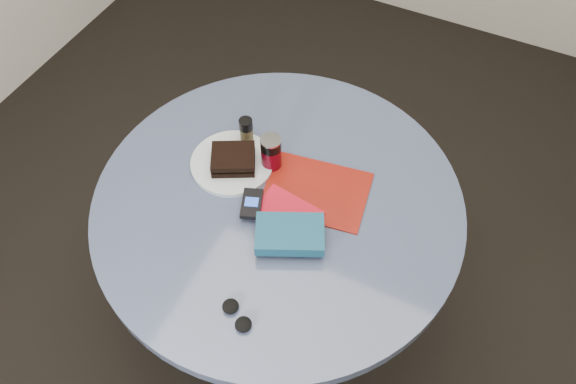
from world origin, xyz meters
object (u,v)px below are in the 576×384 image
at_px(novel, 290,234).
at_px(headphones, 237,315).
at_px(sandwich, 233,159).
at_px(mp3_player, 252,204).
at_px(magazine, 316,191).
at_px(plate, 232,163).
at_px(pepper_grinder, 246,131).
at_px(soda_can, 271,153).
at_px(table, 279,232).
at_px(red_book, 287,213).

height_order(novel, headphones, novel).
height_order(sandwich, mp3_player, sandwich).
bearing_deg(headphones, magazine, 87.90).
xyz_separation_m(mp3_player, headphones, (0.11, -0.28, -0.02)).
height_order(plate, pepper_grinder, pepper_grinder).
height_order(sandwich, soda_can, soda_can).
distance_m(novel, mp3_player, 0.14).
bearing_deg(table, mp3_player, -127.62).
bearing_deg(pepper_grinder, table, -39.87).
distance_m(table, headphones, 0.39).
distance_m(plate, magazine, 0.25).
xyz_separation_m(pepper_grinder, headphones, (0.24, -0.49, -0.03)).
distance_m(table, pepper_grinder, 0.31).
bearing_deg(headphones, red_book, 93.96).
bearing_deg(soda_can, mp3_player, -81.81).
bearing_deg(sandwich, headphones, -59.76).
height_order(red_book, mp3_player, mp3_player).
relative_size(red_book, headphones, 1.61).
xyz_separation_m(sandwich, novel, (0.25, -0.15, -0.00)).
bearing_deg(sandwich, mp3_player, -42.49).
distance_m(red_book, mp3_player, 0.10).
bearing_deg(pepper_grinder, soda_can, -24.43).
distance_m(pepper_grinder, novel, 0.36).
relative_size(sandwich, magazine, 0.55).
height_order(magazine, mp3_player, mp3_player).
xyz_separation_m(plate, soda_can, (0.10, 0.05, 0.05)).
relative_size(plate, soda_can, 2.16).
height_order(table, red_book, red_book).
distance_m(sandwich, soda_can, 0.11).
distance_m(plate, novel, 0.30).
height_order(plate, red_book, red_book).
distance_m(magazine, red_book, 0.11).
bearing_deg(red_book, novel, -50.61).
bearing_deg(plate, table, -16.53).
relative_size(table, sandwich, 6.63).
relative_size(soda_can, headphones, 1.06).
bearing_deg(table, red_book, -39.39).
bearing_deg(mp3_player, sandwich, 137.51).
distance_m(table, magazine, 0.20).
height_order(soda_can, magazine, soda_can).
relative_size(pepper_grinder, mp3_player, 0.86).
distance_m(table, sandwich, 0.26).
relative_size(table, pepper_grinder, 11.26).
xyz_separation_m(plate, sandwich, (0.01, -0.01, 0.03)).
relative_size(plate, headphones, 2.28).
bearing_deg(magazine, headphones, -100.88).
xyz_separation_m(sandwich, soda_can, (0.09, 0.05, 0.02)).
xyz_separation_m(red_book, headphones, (0.02, -0.31, -0.00)).
bearing_deg(sandwich, pepper_grinder, 97.29).
distance_m(plate, pepper_grinder, 0.10).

